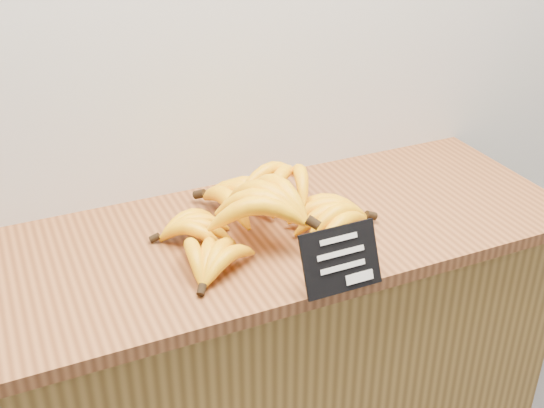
# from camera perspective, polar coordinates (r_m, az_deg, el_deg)

# --- Properties ---
(counter) EXTENTS (1.37, 0.50, 0.90)m
(counter) POSITION_cam_1_polar(r_m,az_deg,el_deg) (1.82, -0.67, -15.23)
(counter) COLOR olive
(counter) RESTS_ON ground
(counter_top) EXTENTS (1.43, 0.54, 0.03)m
(counter_top) POSITION_cam_1_polar(r_m,az_deg,el_deg) (1.53, -0.77, -2.62)
(counter_top) COLOR brown
(counter_top) RESTS_ON counter
(chalkboard_sign) EXTENTS (0.16, 0.06, 0.12)m
(chalkboard_sign) POSITION_cam_1_polar(r_m,az_deg,el_deg) (1.32, 5.79, -4.64)
(chalkboard_sign) COLOR black
(chalkboard_sign) RESTS_ON counter_top
(banana_pile) EXTENTS (0.51, 0.42, 0.13)m
(banana_pile) POSITION_cam_1_polar(r_m,az_deg,el_deg) (1.48, -1.09, -0.59)
(banana_pile) COLOR #FFB70A
(banana_pile) RESTS_ON counter_top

